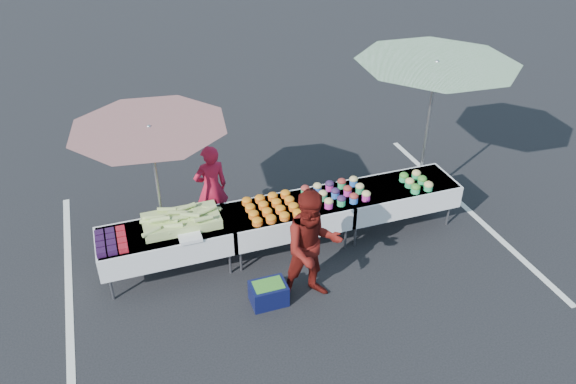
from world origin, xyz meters
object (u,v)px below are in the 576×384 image
object	(u,v)px
table_right	(396,194)
vendor	(211,188)
umbrella_left	(151,139)
umbrella_right	(435,75)
customer	(312,247)
storage_bin	(269,293)
table_left	(166,240)
table_center	(288,216)

from	to	relation	value
table_right	vendor	xyz separation A→B (m)	(-2.74, 0.90, 0.14)
umbrella_left	umbrella_right	size ratio (longest dim) A/B	0.83
customer	umbrella_right	size ratio (longest dim) A/B	0.53
umbrella_right	storage_bin	size ratio (longest dim) A/B	6.49
table_left	customer	world-z (taller)	customer
table_right	customer	bearing A→B (deg)	-149.09
storage_bin	umbrella_right	bearing A→B (deg)	25.54
vendor	customer	bearing A→B (deg)	106.90
table_right	umbrella_right	xyz separation A→B (m)	(0.70, 0.45, 1.71)
umbrella_left	umbrella_right	world-z (taller)	umbrella_right
umbrella_right	storage_bin	world-z (taller)	umbrella_right
table_left	table_center	size ratio (longest dim) A/B	1.00
storage_bin	table_right	bearing A→B (deg)	23.30
customer	umbrella_right	bearing A→B (deg)	34.10
vendor	customer	world-z (taller)	customer
table_right	umbrella_left	xyz separation A→B (m)	(-3.58, 0.40, 1.38)
umbrella_right	storage_bin	xyz separation A→B (m)	(-3.14, -1.50, -2.13)
storage_bin	customer	bearing A→B (deg)	-5.68
table_center	umbrella_left	size ratio (longest dim) A/B	0.72
vendor	umbrella_left	size ratio (longest dim) A/B	0.56
table_left	customer	size ratio (longest dim) A/B	1.11
table_right	umbrella_right	world-z (taller)	umbrella_right
table_left	vendor	distance (m)	1.25
table_right	umbrella_right	bearing A→B (deg)	32.68
customer	storage_bin	bearing A→B (deg)	176.98
customer	umbrella_left	distance (m)	2.55
customer	storage_bin	world-z (taller)	customer
umbrella_left	vendor	bearing A→B (deg)	31.11
table_left	storage_bin	world-z (taller)	table_left
table_left	umbrella_left	world-z (taller)	umbrella_left
umbrella_right	umbrella_left	bearing A→B (deg)	-179.34
table_center	vendor	bearing A→B (deg)	136.26
table_center	umbrella_right	bearing A→B (deg)	10.18
table_center	storage_bin	world-z (taller)	table_center
vendor	customer	xyz separation A→B (m)	(0.89, -2.01, 0.11)
umbrella_left	table_left	bearing A→B (deg)	-93.30
table_left	umbrella_left	xyz separation A→B (m)	(0.02, 0.40, 1.38)
table_right	vendor	world-z (taller)	vendor
table_left	customer	xyz separation A→B (m)	(1.75, -1.11, 0.25)
table_left	customer	bearing A→B (deg)	-32.38
table_left	table_center	bearing A→B (deg)	0.00
table_right	customer	distance (m)	2.17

